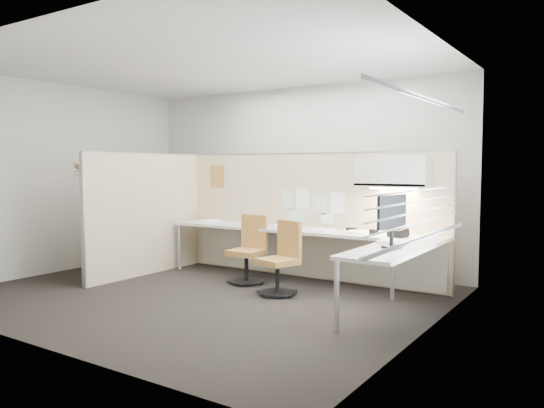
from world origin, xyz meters
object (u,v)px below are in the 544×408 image
Objects in this scene: desk at (314,241)px; chair_right at (281,261)px; chair_left at (249,252)px; monitor at (392,218)px; phone at (398,233)px.

chair_right is at bearing -102.40° from desk.
chair_left reaches higher than chair_right.
monitor is (1.50, -0.24, 0.63)m from chair_right.
chair_left is at bearing 86.10° from monitor.
chair_right is 1.64m from monitor.
phone is (1.24, 0.65, 0.37)m from chair_right.
chair_left is at bearing 172.14° from chair_right.
phone is at bearing 43.54° from chair_right.
monitor is 0.96m from phone.
desk is at bearing 93.62° from chair_right.
monitor is 2.09× the size of phone.
chair_right reaches higher than desk.
desk is 4.50× the size of chair_right.
monitor is (2.22, -0.55, 0.62)m from chair_left.
monitor is at bearing -16.22° from chair_left.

